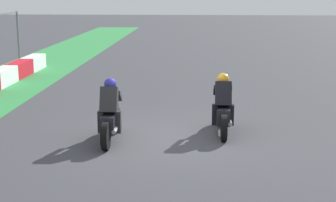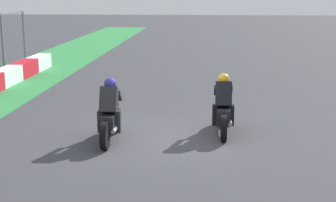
# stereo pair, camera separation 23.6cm
# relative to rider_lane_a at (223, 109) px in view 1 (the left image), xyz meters

# --- Properties ---
(ground_plane) EXTENTS (120.00, 120.00, 0.00)m
(ground_plane) POSITION_rel_rider_lane_a_xyz_m (-0.54, 1.42, -0.62)
(ground_plane) COLOR #3A3B40
(rider_lane_a) EXTENTS (2.04, 0.54, 1.51)m
(rider_lane_a) POSITION_rel_rider_lane_a_xyz_m (0.00, 0.00, 0.00)
(rider_lane_a) COLOR black
(rider_lane_a) RESTS_ON ground_plane
(rider_lane_b) EXTENTS (2.04, 0.54, 1.51)m
(rider_lane_b) POSITION_rel_rider_lane_a_xyz_m (-0.85, 2.70, 0.00)
(rider_lane_b) COLOR black
(rider_lane_b) RESTS_ON ground_plane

